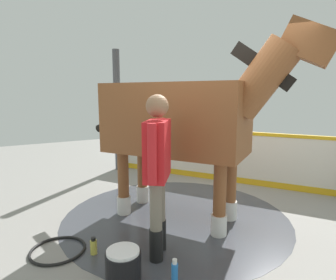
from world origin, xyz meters
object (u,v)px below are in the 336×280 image
(handler, at_px, (158,164))
(wash_bucket, at_px, (123,267))
(hose_coil, at_px, (58,250))
(bottle_shampoo, at_px, (94,246))
(horse, at_px, (184,119))
(bottle_spray, at_px, (175,273))

(handler, height_order, wash_bucket, handler)
(handler, relative_size, hose_coil, 2.85)
(wash_bucket, bearing_deg, bottle_shampoo, -79.78)
(horse, bearing_deg, bottle_spray, -69.49)
(bottle_spray, bearing_deg, wash_bucket, -32.58)
(bottle_shampoo, bearing_deg, hose_coil, -36.44)
(horse, relative_size, hose_coil, 4.68)
(handler, bearing_deg, bottle_shampoo, 7.37)
(handler, height_order, bottle_shampoo, handler)
(wash_bucket, height_order, bottle_spray, wash_bucket)
(horse, relative_size, bottle_spray, 11.39)
(handler, bearing_deg, horse, -102.06)
(bottle_shampoo, height_order, bottle_spray, bottle_spray)
(handler, bearing_deg, bottle_spray, 116.28)
(handler, bearing_deg, hose_coil, 4.95)
(horse, height_order, bottle_spray, horse)
(wash_bucket, bearing_deg, bottle_spray, 147.42)
(bottle_shampoo, height_order, hose_coil, bottle_shampoo)
(hose_coil, bearing_deg, handler, 147.65)
(horse, xyz_separation_m, bottle_spray, (0.86, 1.18, -1.31))
(handler, relative_size, bottle_spray, 6.93)
(handler, relative_size, bottle_shampoo, 9.03)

